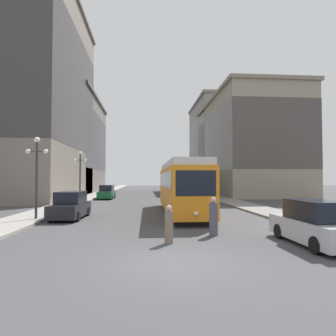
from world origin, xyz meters
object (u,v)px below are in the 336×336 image
at_px(parked_car_left_mid, 71,206).
at_px(parked_car_right_far, 315,224).
at_px(streetcar, 181,186).
at_px(transit_bus, 194,184).
at_px(lamp_post_left_far, 80,169).
at_px(pedestrian_crossing_far, 169,226).
at_px(parked_car_left_near, 107,192).
at_px(lamp_post_left_near, 37,165).
at_px(pedestrian_crossing_near, 213,218).

distance_m(parked_car_left_mid, parked_car_right_far, 14.79).
height_order(streetcar, transit_bus, streetcar).
bearing_deg(lamp_post_left_far, pedestrian_crossing_far, -68.15).
height_order(streetcar, parked_car_left_near, streetcar).
xyz_separation_m(parked_car_left_near, pedestrian_crossing_far, (5.99, -26.87, -0.10)).
relative_size(streetcar, parked_car_left_mid, 3.04).
bearing_deg(parked_car_right_far, parked_car_left_near, -67.63).
xyz_separation_m(transit_bus, parked_car_left_near, (-11.78, -1.32, -1.10)).
distance_m(pedestrian_crossing_far, lamp_post_left_near, 10.96).
xyz_separation_m(streetcar, pedestrian_crossing_far, (-1.80, -10.36, -1.36)).
relative_size(pedestrian_crossing_far, lamp_post_left_near, 0.31).
distance_m(parked_car_left_mid, pedestrian_crossing_far, 10.02).
height_order(pedestrian_crossing_near, lamp_post_left_far, lamp_post_left_far).
relative_size(transit_bus, pedestrian_crossing_far, 7.63).
height_order(streetcar, lamp_post_left_far, lamp_post_left_far).
relative_size(parked_car_left_near, pedestrian_crossing_far, 2.97).
bearing_deg(transit_bus, lamp_post_left_far, -146.22).
distance_m(parked_car_left_near, parked_car_right_far, 30.09).
xyz_separation_m(parked_car_left_near, parked_car_right_far, (11.89, -27.64, -0.00)).
xyz_separation_m(parked_car_left_near, parked_car_left_mid, (0.00, -18.85, -0.00)).
relative_size(parked_car_left_mid, parked_car_right_far, 1.01).
relative_size(streetcar, transit_bus, 1.15).
bearing_deg(transit_bus, streetcar, -100.77).
relative_size(pedestrian_crossing_near, lamp_post_left_near, 0.35).
bearing_deg(parked_car_right_far, transit_bus, -90.68).
relative_size(parked_car_left_near, parked_car_right_far, 1.04).
bearing_deg(parked_car_left_near, lamp_post_left_far, -103.62).
xyz_separation_m(transit_bus, parked_car_left_mid, (-11.78, -20.17, -1.10)).
distance_m(parked_car_left_near, pedestrian_crossing_near, 26.65).
height_order(transit_bus, pedestrian_crossing_far, transit_bus).
bearing_deg(parked_car_left_mid, parked_car_left_near, 91.83).
height_order(parked_car_left_mid, lamp_post_left_far, lamp_post_left_far).
height_order(pedestrian_crossing_near, pedestrian_crossing_far, pedestrian_crossing_near).
xyz_separation_m(streetcar, lamp_post_left_far, (-9.69, 9.30, 1.63)).
relative_size(parked_car_left_mid, lamp_post_left_near, 0.88).
distance_m(parked_car_right_far, pedestrian_crossing_far, 5.96).
bearing_deg(lamp_post_left_near, lamp_post_left_far, 90.00).
bearing_deg(transit_bus, lamp_post_left_near, -121.07).
height_order(parked_car_left_near, pedestrian_crossing_far, parked_car_left_near).
bearing_deg(pedestrian_crossing_near, lamp_post_left_far, 78.64).
bearing_deg(streetcar, parked_car_left_mid, -162.90).
distance_m(streetcar, lamp_post_left_far, 13.53).
bearing_deg(lamp_post_left_near, pedestrian_crossing_far, -41.80).
xyz_separation_m(parked_car_right_far, pedestrian_crossing_near, (-3.66, 2.29, 0.00)).
bearing_deg(streetcar, transit_bus, 77.81).
xyz_separation_m(streetcar, parked_car_right_far, (4.10, -11.13, -1.26)).
bearing_deg(pedestrian_crossing_near, lamp_post_left_near, 110.84).
bearing_deg(parked_car_left_mid, lamp_post_left_far, 101.10).
distance_m(parked_car_left_mid, lamp_post_left_near, 3.48).
height_order(transit_bus, lamp_post_left_near, lamp_post_left_near).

